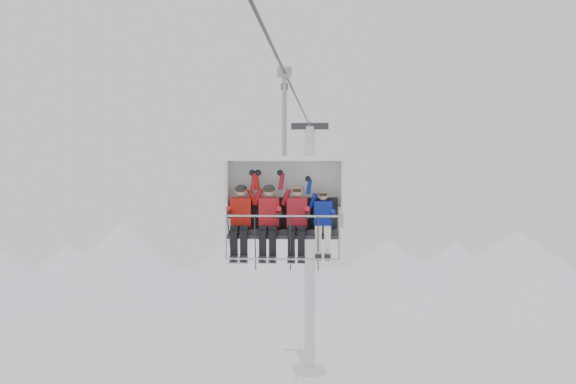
{
  "coord_description": "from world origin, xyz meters",
  "views": [
    {
      "loc": [
        0.89,
        -16.61,
        11.43
      ],
      "look_at": [
        0.0,
        0.0,
        10.72
      ],
      "focal_mm": 45.0,
      "sensor_mm": 36.0,
      "label": 1
    }
  ],
  "objects_px": {
    "lift_tower_right": "(310,266)",
    "skier_far_right": "(323,221)",
    "skier_center_left": "(269,218)",
    "skier_center_right": "(297,219)",
    "chairlift_carrier": "(285,195)",
    "skier_far_left": "(241,218)"
  },
  "relations": [
    {
      "from": "skier_center_left",
      "to": "chairlift_carrier",
      "type": "bearing_deg",
      "value": 43.65
    },
    {
      "from": "lift_tower_right",
      "to": "skier_far_left",
      "type": "height_order",
      "value": "lift_tower_right"
    },
    {
      "from": "chairlift_carrier",
      "to": "skier_far_right",
      "type": "relative_size",
      "value": 2.36
    },
    {
      "from": "skier_center_left",
      "to": "skier_far_right",
      "type": "relative_size",
      "value": 1.01
    },
    {
      "from": "skier_center_left",
      "to": "skier_far_right",
      "type": "height_order",
      "value": "skier_center_left"
    },
    {
      "from": "skier_far_left",
      "to": "skier_far_right",
      "type": "bearing_deg",
      "value": -0.41
    },
    {
      "from": "skier_far_left",
      "to": "skier_far_right",
      "type": "xyz_separation_m",
      "value": [
        1.73,
        -0.01,
        -0.05
      ]
    },
    {
      "from": "skier_far_left",
      "to": "skier_far_right",
      "type": "relative_size",
      "value": 1.01
    },
    {
      "from": "skier_center_right",
      "to": "skier_far_left",
      "type": "bearing_deg",
      "value": 180.0
    },
    {
      "from": "skier_center_right",
      "to": "skier_far_right",
      "type": "relative_size",
      "value": 1.01
    },
    {
      "from": "skier_center_left",
      "to": "skier_center_right",
      "type": "relative_size",
      "value": 1.0
    },
    {
      "from": "lift_tower_right",
      "to": "skier_far_right",
      "type": "xyz_separation_m",
      "value": [
        0.82,
        -23.58,
        4.41
      ]
    },
    {
      "from": "lift_tower_right",
      "to": "skier_center_right",
      "type": "bearing_deg",
      "value": -89.34
    },
    {
      "from": "lift_tower_right",
      "to": "skier_far_right",
      "type": "distance_m",
      "value": 24.0
    },
    {
      "from": "skier_center_right",
      "to": "chairlift_carrier",
      "type": "bearing_deg",
      "value": 131.9
    },
    {
      "from": "skier_far_right",
      "to": "skier_center_left",
      "type": "bearing_deg",
      "value": 179.37
    },
    {
      "from": "chairlift_carrier",
      "to": "skier_center_right",
      "type": "relative_size",
      "value": 2.34
    },
    {
      "from": "lift_tower_right",
      "to": "skier_far_right",
      "type": "height_order",
      "value": "lift_tower_right"
    },
    {
      "from": "chairlift_carrier",
      "to": "skier_center_left",
      "type": "xyz_separation_m",
      "value": [
        -0.32,
        -0.3,
        -0.47
      ]
    },
    {
      "from": "skier_center_left",
      "to": "skier_far_right",
      "type": "xyz_separation_m",
      "value": [
        1.14,
        -0.01,
        -0.05
      ]
    },
    {
      "from": "skier_center_left",
      "to": "skier_center_right",
      "type": "xyz_separation_m",
      "value": [
        0.59,
        0.0,
        0.0
      ]
    },
    {
      "from": "lift_tower_right",
      "to": "chairlift_carrier",
      "type": "distance_m",
      "value": 23.78
    }
  ]
}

